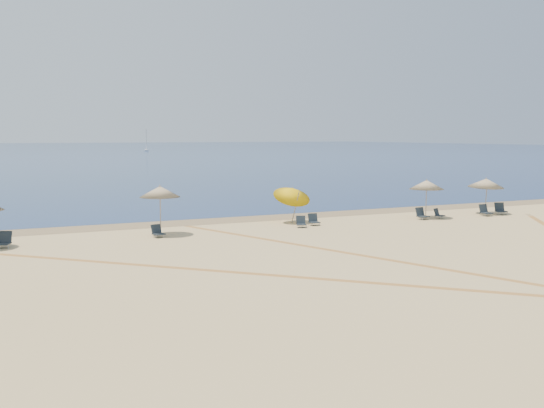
{
  "coord_description": "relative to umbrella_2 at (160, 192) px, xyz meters",
  "views": [
    {
      "loc": [
        -13.9,
        -10.73,
        5.03
      ],
      "look_at": [
        0.0,
        20.0,
        1.3
      ],
      "focal_mm": 41.1,
      "sensor_mm": 36.0,
      "label": 1
    }
  ],
  "objects": [
    {
      "name": "umbrella_4",
      "position": [
        16.45,
        -0.24,
        -0.17
      ],
      "size": [
        2.1,
        2.1,
        2.37
      ],
      "color": "gray",
      "rests_on": "ground"
    },
    {
      "name": "tire_tracks",
      "position": [
        7.09,
        -10.7,
        -2.2
      ],
      "size": [
        55.97,
        44.66,
        0.0
      ],
      "color": "tan",
      "rests_on": "ground"
    },
    {
      "name": "umbrella_5",
      "position": [
        21.21,
        -0.19,
        -0.21
      ],
      "size": [
        2.27,
        2.3,
        2.33
      ],
      "color": "gray",
      "rests_on": "ground"
    },
    {
      "name": "chair_7",
      "position": [
        17.06,
        -0.68,
        -1.94
      ],
      "size": [
        0.68,
        0.72,
        0.59
      ],
      "rotation": [
        0.0,
        0.0,
        0.43
      ],
      "color": "black",
      "rests_on": "ground"
    },
    {
      "name": "chair_5",
      "position": [
        8.7,
        -0.19,
        -1.91
      ],
      "size": [
        0.6,
        0.69,
        0.65
      ],
      "rotation": [
        0.0,
        0.0,
        -0.11
      ],
      "color": "black",
      "rests_on": "ground"
    },
    {
      "name": "chair_4",
      "position": [
        7.69,
        -0.6,
        -1.93
      ],
      "size": [
        0.69,
        0.75,
        0.62
      ],
      "rotation": [
        0.0,
        0.0,
        -0.36
      ],
      "color": "black",
      "rests_on": "ground"
    },
    {
      "name": "chair_8",
      "position": [
        20.44,
        -1.01,
        -1.89
      ],
      "size": [
        0.6,
        0.71,
        0.72
      ],
      "rotation": [
        0.0,
        0.0,
        -0.02
      ],
      "color": "black",
      "rests_on": "ground"
    },
    {
      "name": "chair_2",
      "position": [
        -7.35,
        -0.64,
        -1.88
      ],
      "size": [
        0.83,
        0.89,
        0.73
      ],
      "rotation": [
        0.0,
        0.0,
        -0.39
      ],
      "color": "black",
      "rests_on": "ground"
    },
    {
      "name": "sailboat_0",
      "position": [
        37.96,
        167.69,
        -0.09
      ],
      "size": [
        2.27,
        4.84,
        6.98
      ],
      "rotation": [
        0.0,
        0.0,
        -0.24
      ],
      "color": "white",
      "rests_on": "ocean"
    },
    {
      "name": "chair_3",
      "position": [
        -0.32,
        -0.64,
        -1.92
      ],
      "size": [
        0.67,
        0.73,
        0.63
      ],
      "rotation": [
        0.0,
        0.0,
        0.28
      ],
      "color": "black",
      "rests_on": "ground"
    },
    {
      "name": "ocean",
      "position": [
        6.18,
        204.94,
        -2.19
      ],
      "size": [
        500.0,
        500.0,
        0.0
      ],
      "primitive_type": "plane",
      "color": "#0C2151",
      "rests_on": "ground"
    },
    {
      "name": "chair_6",
      "position": [
        15.78,
        -0.69,
        -1.89
      ],
      "size": [
        0.64,
        0.74,
        0.71
      ],
      "rotation": [
        0.0,
        0.0,
        0.09
      ],
      "color": "black",
      "rests_on": "ground"
    },
    {
      "name": "wet_sand",
      "position": [
        6.18,
        3.94,
        -2.2
      ],
      "size": [
        500.0,
        500.0,
        0.0
      ],
      "primitive_type": "plane",
      "color": "olive",
      "rests_on": "ground"
    },
    {
      "name": "umbrella_2",
      "position": [
        0.0,
        0.0,
        0.0
      ],
      "size": [
        2.06,
        2.06,
        2.54
      ],
      "color": "gray",
      "rests_on": "ground"
    },
    {
      "name": "umbrella_3",
      "position": [
        8.05,
        1.21,
        -0.46
      ],
      "size": [
        2.15,
        2.17,
        2.47
      ],
      "color": "gray",
      "rests_on": "ground"
    },
    {
      "name": "chair_9",
      "position": [
        21.89,
        -0.82,
        -1.88
      ],
      "size": [
        0.81,
        0.88,
        0.74
      ],
      "rotation": [
        0.0,
        0.0,
        -0.34
      ],
      "color": "black",
      "rests_on": "ground"
    }
  ]
}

